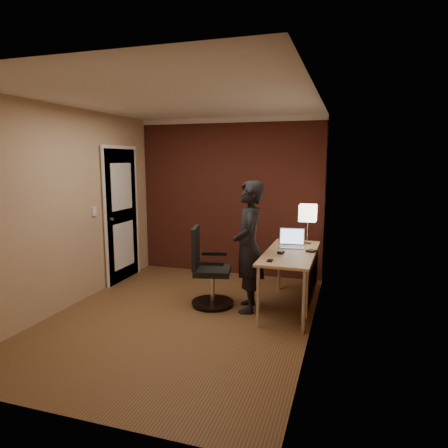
{
  "coord_description": "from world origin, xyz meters",
  "views": [
    {
      "loc": [
        1.85,
        -4.18,
        1.85
      ],
      "look_at": [
        0.35,
        0.55,
        1.05
      ],
      "focal_mm": 32.0,
      "sensor_mm": 36.0,
      "label": 1
    }
  ],
  "objects": [
    {
      "name": "phone",
      "position": [
        1.03,
        0.11,
        0.73
      ],
      "size": [
        0.06,
        0.12,
        0.01
      ],
      "primitive_type": "cube",
      "rotation": [
        0.0,
        0.0,
        0.04
      ],
      "color": "black",
      "rests_on": "desk"
    },
    {
      "name": "desk_lamp",
      "position": [
        1.33,
        1.15,
        1.15
      ],
      "size": [
        0.22,
        0.22,
        0.54
      ],
      "color": "silver",
      "rests_on": "desk"
    },
    {
      "name": "room",
      "position": [
        -0.27,
        1.54,
        1.37
      ],
      "size": [
        4.0,
        4.0,
        4.0
      ],
      "color": "brown",
      "rests_on": "ground"
    },
    {
      "name": "desk",
      "position": [
        1.25,
        0.65,
        0.6
      ],
      "size": [
        0.6,
        1.5,
        0.73
      ],
      "color": "tan",
      "rests_on": "ground"
    },
    {
      "name": "office_chair",
      "position": [
        0.17,
        0.43,
        0.44
      ],
      "size": [
        0.55,
        0.61,
        1.0
      ],
      "color": "black",
      "rests_on": "ground"
    },
    {
      "name": "person",
      "position": [
        0.7,
        0.45,
        0.8
      ],
      "size": [
        0.51,
        0.66,
        1.61
      ],
      "primitive_type": "imported",
      "rotation": [
        0.0,
        0.0,
        -1.34
      ],
      "color": "black",
      "rests_on": "ground"
    },
    {
      "name": "wallet",
      "position": [
        1.42,
        0.71,
        0.74
      ],
      "size": [
        0.13,
        0.14,
        0.02
      ],
      "primitive_type": "cube",
      "rotation": [
        0.0,
        0.0,
        -0.43
      ],
      "color": "black",
      "rests_on": "desk"
    },
    {
      "name": "mouse",
      "position": [
        1.08,
        0.51,
        0.75
      ],
      "size": [
        0.08,
        0.11,
        0.03
      ],
      "primitive_type": "cube",
      "rotation": [
        0.0,
        0.0,
        -0.19
      ],
      "color": "black",
      "rests_on": "desk"
    },
    {
      "name": "laptop",
      "position": [
        1.15,
        0.95,
        0.79
      ],
      "size": [
        0.35,
        0.29,
        0.23
      ],
      "color": "silver",
      "rests_on": "desk"
    }
  ]
}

